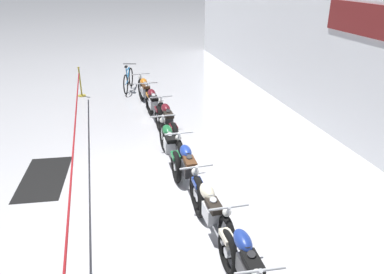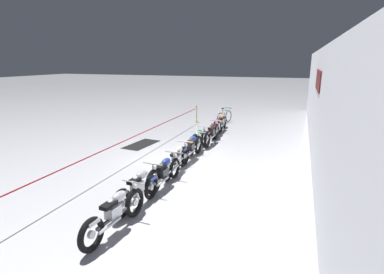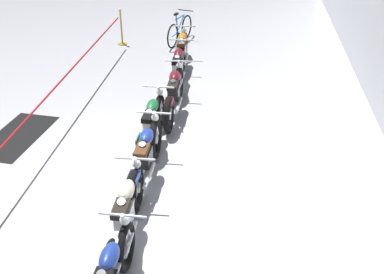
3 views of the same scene
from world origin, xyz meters
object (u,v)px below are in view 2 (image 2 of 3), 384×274
motorcycle_cream_5 (177,160)px  stanchion_far_left (157,128)px  motorcycle_blue_4 (191,148)px  motorcycle_silver_7 (139,189)px  motorcycle_silver_8 (115,213)px  motorcycle_orange_0 (222,122)px  motorcycle_maroon_2 (212,133)px  motorcycle_green_3 (198,140)px  motorcycle_maroon_1 (217,127)px  motorcycle_blue_6 (164,173)px  floor_banner (141,144)px  bicycle (224,117)px

motorcycle_cream_5 → stanchion_far_left: size_ratio=0.17×
motorcycle_blue_4 → motorcycle_cream_5: (1.47, 0.02, -0.01)m
stanchion_far_left → motorcycle_silver_7: bearing=21.4°
motorcycle_silver_8 → stanchion_far_left: size_ratio=0.16×
motorcycle_orange_0 → motorcycle_maroon_2: 2.71m
motorcycle_maroon_2 → motorcycle_green_3: bearing=-9.5°
motorcycle_maroon_1 → motorcycle_maroon_2: (1.49, 0.14, 0.01)m
motorcycle_orange_0 → motorcycle_silver_7: motorcycle_silver_7 is taller
motorcycle_cream_5 → motorcycle_silver_7: size_ratio=1.04×
motorcycle_green_3 → motorcycle_orange_0: bearing=179.7°
motorcycle_blue_6 → motorcycle_orange_0: bearing=-178.3°
motorcycle_green_3 → motorcycle_blue_6: (4.00, 0.26, 0.00)m
motorcycle_cream_5 → floor_banner: (-2.71, -2.92, -0.46)m
motorcycle_blue_6 → motorcycle_silver_8: 2.59m
motorcycle_maroon_2 → motorcycle_silver_7: bearing=-0.9°
bicycle → motorcycle_maroon_1: bearing=7.4°
motorcycle_orange_0 → motorcycle_blue_4: (5.29, 0.11, 0.00)m
motorcycle_blue_6 → floor_banner: motorcycle_blue_6 is taller
motorcycle_cream_5 → motorcycle_silver_7: (2.58, -0.03, 0.01)m
motorcycle_green_3 → floor_banner: bearing=-90.4°
motorcycle_silver_8 → motorcycle_blue_6: bearing=-179.8°
motorcycle_blue_6 → stanchion_far_left: bearing=-151.6°
motorcycle_blue_4 → motorcycle_maroon_2: bearing=178.0°
motorcycle_green_3 → motorcycle_cream_5: bearing=3.3°
motorcycle_orange_0 → motorcycle_blue_4: size_ratio=0.93×
motorcycle_blue_6 → stanchion_far_left: size_ratio=0.16×
motorcycle_blue_4 → motorcycle_blue_6: (2.77, 0.12, -0.01)m
motorcycle_maroon_1 → motorcycle_green_3: motorcycle_maroon_1 is taller
motorcycle_maroon_2 → motorcycle_silver_8: (7.95, 0.04, -0.01)m
motorcycle_blue_6 → motorcycle_silver_8: size_ratio=1.02×
motorcycle_cream_5 → motorcycle_silver_8: size_ratio=1.04×
motorcycle_cream_5 → motorcycle_silver_7: 2.58m
motorcycle_maroon_1 → stanchion_far_left: 3.39m
motorcycle_cream_5 → motorcycle_maroon_2: bearing=178.9°
motorcycle_orange_0 → motorcycle_maroon_1: (1.21, 0.07, -0.00)m
motorcycle_blue_4 → floor_banner: size_ratio=1.27×
motorcycle_silver_8 → motorcycle_blue_4: bearing=-178.6°
motorcycle_silver_8 → bicycle: bicycle is taller
motorcycle_silver_7 → stanchion_far_left: stanchion_far_left is taller
motorcycle_cream_5 → motorcycle_blue_6: motorcycle_blue_6 is taller
motorcycle_silver_7 → bicycle: 11.38m
motorcycle_silver_8 → motorcycle_orange_0: bearing=-178.7°
motorcycle_orange_0 → bicycle: size_ratio=1.34×
motorcycle_green_3 → motorcycle_cream_5: 2.70m
motorcycle_orange_0 → motorcycle_maroon_1: motorcycle_orange_0 is taller
motorcycle_maroon_2 → motorcycle_blue_4: bearing=-2.0°
motorcycle_green_3 → floor_banner: 2.80m
motorcycle_green_3 → motorcycle_silver_8: size_ratio=1.02×
motorcycle_orange_0 → motorcycle_green_3: (4.07, -0.02, -0.01)m
motorcycle_green_3 → motorcycle_maroon_2: bearing=170.5°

